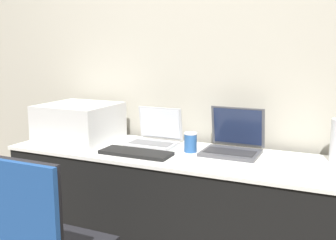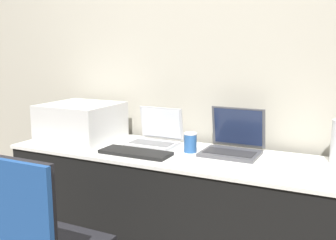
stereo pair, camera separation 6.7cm
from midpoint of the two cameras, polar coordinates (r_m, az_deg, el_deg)
The scene contains 8 objects.
wall_back at distance 2.53m, azimuth 5.52°, elevation 9.80°, with size 8.00×0.05×2.60m.
table at distance 2.38m, azimuth 1.80°, elevation -13.27°, with size 1.97×0.59×0.73m.
printer at distance 2.62m, azimuth -11.81°, elevation -0.00°, with size 0.45×0.44×0.23m.
laptop_left at distance 2.44m, azimuth -1.01°, elevation -2.36°, with size 0.29×0.25×0.22m.
laptop_right at distance 2.27m, azimuth 10.27°, elevation -3.37°, with size 0.32×0.29×0.25m.
external_keyboard at distance 2.22m, azimuth -3.88°, elevation -4.74°, with size 0.41×0.15×0.02m.
coffee_cup at distance 2.26m, azimuth 4.11°, elevation -3.26°, with size 0.08×0.08×0.11m.
chair at distance 1.81m, azimuth -18.40°, elevation -15.50°, with size 0.44×0.45×0.91m.
Camera 2 is at (0.92, -1.69, 1.32)m, focal length 42.00 mm.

